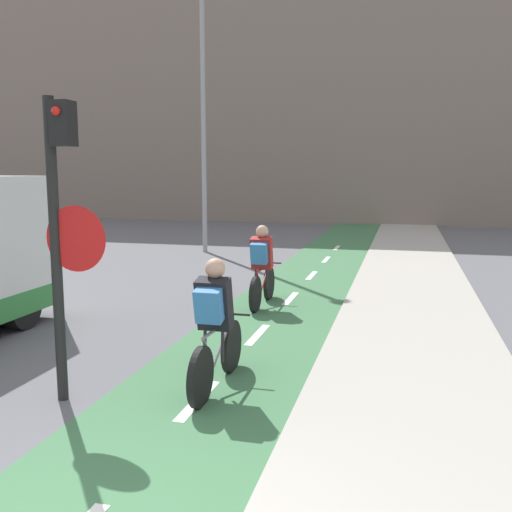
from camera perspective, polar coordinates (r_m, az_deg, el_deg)
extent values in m
cube|color=white|center=(6.16, -5.82, -14.14)|extent=(0.12, 1.10, 0.00)
cube|color=white|center=(8.41, 0.17, -7.87)|extent=(0.12, 1.10, 0.00)
cube|color=white|center=(10.78, 3.49, -4.26)|extent=(0.12, 1.10, 0.00)
cube|color=white|center=(13.19, 5.59, -1.95)|extent=(0.12, 1.10, 0.00)
cube|color=white|center=(15.63, 7.03, -0.35)|extent=(0.12, 1.10, 0.00)
cube|color=white|center=(18.09, 8.08, 0.81)|extent=(0.12, 1.10, 0.00)
cube|color=slate|center=(29.25, 10.92, 15.05)|extent=(60.00, 5.00, 11.71)
cylinder|color=black|center=(6.14, -19.38, 0.26)|extent=(0.11, 0.11, 3.12)
cube|color=black|center=(6.02, -18.73, 12.43)|extent=(0.20, 0.20, 0.44)
sphere|color=red|center=(5.94, -19.38, 13.53)|extent=(0.09, 0.09, 0.09)
cone|color=red|center=(5.99, -17.61, 1.65)|extent=(0.67, 0.01, 0.67)
cone|color=silver|center=(6.00, -17.58, 1.66)|extent=(0.60, 0.02, 0.60)
cylinder|color=gray|center=(17.17, -5.28, 13.62)|extent=(0.14, 0.14, 7.92)
cylinder|color=black|center=(5.94, -5.56, -11.96)|extent=(0.07, 0.63, 0.63)
cylinder|color=black|center=(6.89, -2.47, -9.01)|extent=(0.07, 0.63, 0.63)
cylinder|color=slate|center=(6.54, -3.34, -8.45)|extent=(0.04, 0.68, 0.39)
cylinder|color=slate|center=(6.09, -4.79, -9.60)|extent=(0.04, 0.35, 0.42)
cylinder|color=slate|center=(6.34, -3.81, -7.15)|extent=(0.04, 0.99, 0.07)
cylinder|color=slate|center=(6.12, -4.89, -11.40)|extent=(0.04, 0.41, 0.05)
cylinder|color=black|center=(6.79, -2.49, -5.80)|extent=(0.46, 0.03, 0.03)
cube|color=black|center=(6.16, -4.19, -4.78)|extent=(0.36, 0.31, 0.59)
sphere|color=tan|center=(6.12, -4.10, -1.24)|extent=(0.22, 0.22, 0.22)
cylinder|color=#232328|center=(6.27, -5.12, -8.60)|extent=(0.04, 0.07, 0.40)
cylinder|color=#232328|center=(6.21, -3.36, -8.76)|extent=(0.04, 0.07, 0.40)
cube|color=#3370B2|center=(5.99, -4.74, -4.97)|extent=(0.28, 0.23, 0.39)
cylinder|color=black|center=(9.72, -0.06, -3.88)|extent=(0.07, 0.63, 0.63)
cylinder|color=black|center=(10.68, 1.31, -2.76)|extent=(0.07, 0.63, 0.63)
cylinder|color=maroon|center=(10.35, 0.92, -2.19)|extent=(0.04, 0.65, 0.39)
cylinder|color=maroon|center=(9.90, 0.28, -2.59)|extent=(0.04, 0.33, 0.41)
cylinder|color=maroon|center=(10.17, 0.72, -1.26)|extent=(0.04, 0.94, 0.07)
cylinder|color=maroon|center=(9.90, 0.22, -3.69)|extent=(0.04, 0.39, 0.05)
cylinder|color=black|center=(10.61, 1.32, -0.67)|extent=(0.46, 0.03, 0.03)
cube|color=maroon|center=(10.02, 0.57, 0.30)|extent=(0.36, 0.31, 0.59)
sphere|color=tan|center=(10.01, 0.62, 2.48)|extent=(0.22, 0.22, 0.22)
cylinder|color=#232328|center=(10.08, -0.04, -2.10)|extent=(0.04, 0.07, 0.39)
cylinder|color=#232328|center=(10.03, 1.07, -2.16)|extent=(0.04, 0.07, 0.39)
cube|color=#3370B2|center=(9.84, 0.31, 0.27)|extent=(0.28, 0.23, 0.39)
cube|color=black|center=(10.42, -23.89, 3.65)|extent=(1.83, 0.04, 0.70)
cylinder|color=black|center=(9.38, -22.28, -4.73)|extent=(0.18, 0.70, 0.70)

